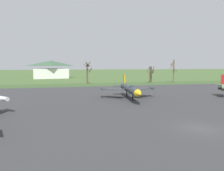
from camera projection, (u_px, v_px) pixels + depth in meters
ground_plane at (199, 129)px, 21.70m from camera, size 600.00×600.00×0.00m
asphalt_apron at (141, 101)px, 38.14m from camera, size 75.31×56.51×0.05m
grass_verge_strip at (105, 84)px, 71.36m from camera, size 135.31×12.00×0.06m
jet_fighter_front_right at (130, 89)px, 40.15m from camera, size 11.14×14.84×4.59m
bare_tree_far_left at (88, 72)px, 73.06m from camera, size 3.09×3.08×7.94m
bare_tree_left_of_center at (150, 74)px, 77.94m from camera, size 1.98×2.63×6.10m
bare_tree_center at (151, 74)px, 79.85m from camera, size 3.06×2.36×6.35m
bare_tree_right_of_center at (174, 70)px, 79.01m from camera, size 2.31×2.70×8.71m
visitor_building at (51, 69)px, 106.82m from camera, size 19.12×15.33×9.03m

